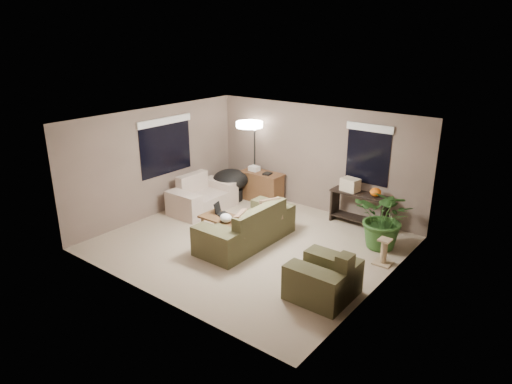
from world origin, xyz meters
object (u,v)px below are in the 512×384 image
Objects in this scene: coffee_table at (224,220)px; houseplant at (385,225)px; loveseat at (202,198)px; papasan_chair at (231,182)px; console_table at (359,206)px; main_sofa at (248,230)px; armchair at (324,280)px; cat_scratching_post at (384,253)px; desk at (262,187)px; floor_lamp at (255,137)px.

houseplant is (2.87, 1.53, 0.14)m from coffee_table.
loveseat is 0.97m from papasan_chair.
coffee_table is 0.77× the size of console_table.
coffee_table is at bearing -176.39° from main_sofa.
armchair is 2.28m from houseplant.
loveseat is 1.35× the size of papasan_chair.
main_sofa is 2.20× the size of coffee_table.
main_sofa is 2.59m from papasan_chair.
cat_scratching_post is (4.57, 0.10, -0.08)m from loveseat.
main_sofa is at bearing -59.53° from desk.
main_sofa is at bearing -146.55° from houseplant.
armchair reaches higher than coffee_table.
armchair is at bearing -91.41° from houseplant.
loveseat is at bearing -106.30° from floor_lamp.
houseplant is 0.74m from cat_scratching_post.
floor_lamp reaches higher than desk.
armchair reaches higher than papasan_chair.
desk reaches higher than cat_scratching_post.
desk is at bearing 161.29° from cat_scratching_post.
armchair is 2.91m from coffee_table.
desk is 0.80m from papasan_chair.
main_sofa is at bearing -54.85° from floor_lamp.
floor_lamp reaches higher than houseplant.
console_table is (-0.85, 3.01, 0.14)m from armchair.
desk is at bearing 32.81° from papasan_chair.
floor_lamp reaches higher than armchair.
loveseat is at bearing -170.38° from houseplant.
console_table is (3.39, 1.47, 0.14)m from loveseat.
loveseat is 1.60× the size of armchair.
loveseat is (-2.04, 0.76, 0.00)m from main_sofa.
papasan_chair is 0.93× the size of houseplant.
houseplant is at bearing 88.59° from armchair.
desk reaches higher than coffee_table.
armchair is 0.52× the size of floor_lamp.
main_sofa is 2.49m from desk.
cat_scratching_post is (3.14, 0.90, -0.14)m from coffee_table.
papasan_chair is at bearing 138.43° from main_sofa.
houseplant is (3.52, -0.65, 0.12)m from desk.
main_sofa is 1.86× the size of papasan_chair.
papasan_chair is (0.10, 0.95, 0.17)m from loveseat.
papasan_chair is 0.62× the size of floor_lamp.
console_table is 0.68× the size of floor_lamp.
papasan_chair reaches higher than cat_scratching_post.
main_sofa and loveseat have the same top height.
loveseat reaches higher than cat_scratching_post.
armchair is at bearing -74.23° from console_table.
floor_lamp is (0.44, 1.50, 1.30)m from loveseat.
main_sofa is 3.06m from floor_lamp.
loveseat is 4.51m from armchair.
armchair is 2.00× the size of cat_scratching_post.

